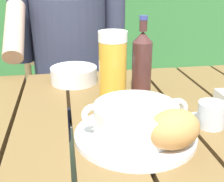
{
  "coord_description": "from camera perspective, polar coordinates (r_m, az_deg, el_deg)",
  "views": [
    {
      "loc": [
        -0.07,
        -0.61,
        1.09
      ],
      "look_at": [
        0.03,
        0.04,
        0.83
      ],
      "focal_mm": 47.69,
      "sensor_mm": 36.0,
      "label": 1
    }
  ],
  "objects": [
    {
      "name": "dining_table",
      "position": [
        0.75,
        -2.16,
        -13.61
      ],
      "size": [
        1.23,
        0.83,
        0.76
      ],
      "color": "brown",
      "rests_on": "ground_plane"
    },
    {
      "name": "chair_near_diner",
      "position": [
        1.58,
        -7.72,
        -0.91
      ],
      "size": [
        0.49,
        0.46,
        0.99
      ],
      "color": "olive",
      "rests_on": "ground_plane"
    },
    {
      "name": "person_eating",
      "position": [
        1.32,
        -7.97,
        4.69
      ],
      "size": [
        0.48,
        0.47,
        1.21
      ],
      "color": "#36394E",
      "rests_on": "ground_plane"
    },
    {
      "name": "serving_plate",
      "position": [
        0.65,
        4.46,
        -8.26
      ],
      "size": [
        0.26,
        0.26,
        0.01
      ],
      "color": "white",
      "rests_on": "dining_table"
    },
    {
      "name": "soup_bowl",
      "position": [
        0.63,
        4.56,
        -5.19
      ],
      "size": [
        0.23,
        0.18,
        0.07
      ],
      "color": "white",
      "rests_on": "serving_plate"
    },
    {
      "name": "bread_roll",
      "position": [
        0.59,
        11.72,
        -7.15
      ],
      "size": [
        0.13,
        0.12,
        0.08
      ],
      "color": "tan",
      "rests_on": "serving_plate"
    },
    {
      "name": "beer_glass",
      "position": [
        0.8,
        0.13,
        4.66
      ],
      "size": [
        0.08,
        0.08,
        0.19
      ],
      "color": "gold",
      "rests_on": "dining_table"
    },
    {
      "name": "beer_bottle",
      "position": [
        0.86,
        5.77,
        5.66
      ],
      "size": [
        0.06,
        0.06,
        0.22
      ],
      "color": "#4C2926",
      "rests_on": "dining_table"
    },
    {
      "name": "water_glass_small",
      "position": [
        0.72,
        18.5,
        -4.31
      ],
      "size": [
        0.06,
        0.06,
        0.06
      ],
      "color": "silver",
      "rests_on": "dining_table"
    },
    {
      "name": "table_knife",
      "position": [
        0.75,
        13.1,
        -4.69
      ],
      "size": [
        0.16,
        0.03,
        0.01
      ],
      "color": "silver",
      "rests_on": "dining_table"
    },
    {
      "name": "diner_bowl",
      "position": [
        0.97,
        -7.31,
        3.1
      ],
      "size": [
        0.15,
        0.15,
        0.05
      ],
      "color": "white",
      "rests_on": "dining_table"
    }
  ]
}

